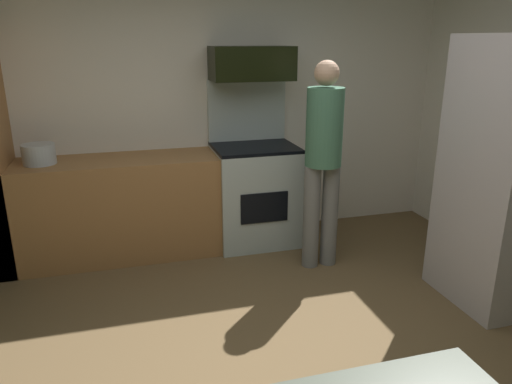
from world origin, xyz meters
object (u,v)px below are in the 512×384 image
at_px(microwave, 252,63).
at_px(stock_pot, 39,154).
at_px(person_cook, 323,156).
at_px(oven_range, 254,190).

xyz_separation_m(microwave, stock_pot, (-1.86, -0.08, -0.70)).
height_order(microwave, person_cook, microwave).
bearing_deg(stock_pot, oven_range, -0.16).
bearing_deg(stock_pot, microwave, 2.47).
bearing_deg(person_cook, stock_pot, 163.29).
xyz_separation_m(oven_range, stock_pot, (-1.86, 0.01, 0.47)).
bearing_deg(person_cook, oven_range, 120.88).
bearing_deg(oven_range, person_cook, -59.12).
distance_m(person_cook, stock_pot, 2.36).
bearing_deg(microwave, stock_pot, -177.53).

